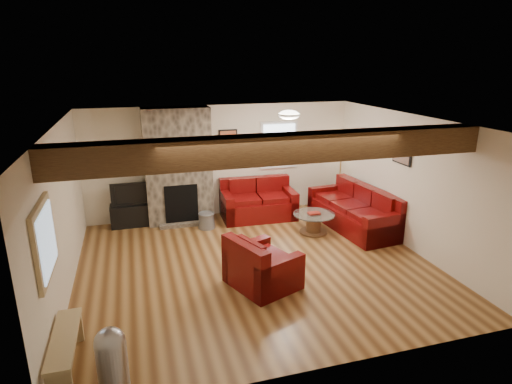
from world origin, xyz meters
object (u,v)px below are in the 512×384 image
coffee_table (314,223)px  tv_cabinet (134,215)px  sofa_three (353,208)px  armchair_red (263,261)px  television (132,193)px  floor_lamp (341,153)px  loveseat (258,199)px

coffee_table → tv_cabinet: (-3.55, 1.48, 0.03)m
coffee_table → tv_cabinet: size_ratio=0.89×
sofa_three → armchair_red: sofa_three is taller
coffee_table → television: 3.88m
sofa_three → floor_lamp: (0.32, 1.30, 0.90)m
sofa_three → tv_cabinet: bearing=-113.7°
loveseat → armchair_red: 3.04m
armchair_red → floor_lamp: floor_lamp is taller
sofa_three → coffee_table: 0.96m
loveseat → floor_lamp: 2.28m
sofa_three → armchair_red: (-2.57, -1.80, -0.03)m
armchair_red → coffee_table: bearing=-64.9°
sofa_three → loveseat: sofa_three is taller
sofa_three → loveseat: bearing=-128.6°
loveseat → floor_lamp: floor_lamp is taller
television → loveseat: bearing=-6.3°
loveseat → tv_cabinet: 2.73m
television → tv_cabinet: bearing=0.0°
sofa_three → television: 4.71m
tv_cabinet → coffee_table: bearing=-22.7°
sofa_three → armchair_red: 3.14m
television → armchair_red: bearing=-59.5°
sofa_three → coffee_table: sofa_three is taller
floor_lamp → armchair_red: bearing=-133.0°
sofa_three → coffee_table: size_ratio=2.65×
television → coffee_table: bearing=-22.7°
floor_lamp → coffee_table: bearing=-132.8°
armchair_red → sofa_three: bearing=-76.6°
armchair_red → floor_lamp: bearing=-64.7°
coffee_table → floor_lamp: 2.16m
sofa_three → television: size_ratio=2.59×
sofa_three → tv_cabinet: 4.70m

